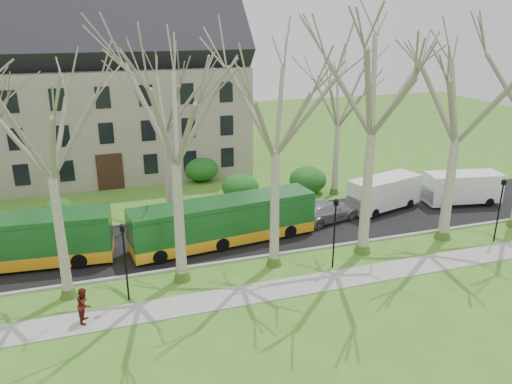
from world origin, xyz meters
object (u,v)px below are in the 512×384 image
(van_b, at_px, (462,189))
(pedestrian_b, at_px, (84,305))
(sedan, at_px, (327,211))
(van_a, at_px, (384,194))
(bus_lead, at_px, (0,242))
(bus_follow, at_px, (224,221))

(van_b, bearing_deg, pedestrian_b, -154.22)
(van_b, bearing_deg, sedan, -170.07)
(van_a, bearing_deg, bus_lead, 167.94)
(sedan, relative_size, van_b, 0.91)
(bus_lead, xyz_separation_m, bus_follow, (13.51, -0.77, -0.06))
(bus_lead, height_order, van_a, bus_lead)
(bus_lead, relative_size, bus_follow, 1.04)
(sedan, distance_m, van_b, 11.87)
(sedan, xyz_separation_m, pedestrian_b, (-16.89, -8.04, 0.14))
(sedan, relative_size, van_a, 0.90)
(bus_follow, distance_m, van_b, 19.98)
(pedestrian_b, bearing_deg, sedan, -53.88)
(sedan, height_order, van_a, van_a)
(bus_lead, xyz_separation_m, pedestrian_b, (4.70, -7.49, -0.69))
(bus_follow, distance_m, sedan, 8.22)
(bus_follow, bearing_deg, van_b, -3.35)
(van_a, relative_size, pedestrian_b, 3.26)
(bus_lead, bearing_deg, pedestrian_b, -52.74)
(van_b, height_order, pedestrian_b, van_b)
(bus_lead, distance_m, pedestrian_b, 8.87)
(bus_follow, relative_size, van_a, 2.08)
(sedan, bearing_deg, bus_follow, 84.10)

